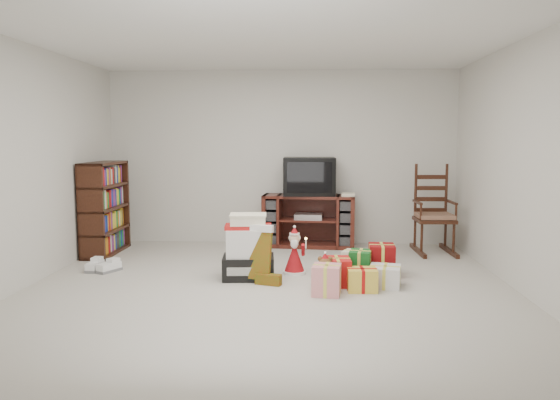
# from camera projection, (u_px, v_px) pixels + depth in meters

# --- Properties ---
(room) EXTENTS (5.01, 5.01, 2.51)m
(room) POSITION_uv_depth(u_px,v_px,m) (268.00, 166.00, 5.41)
(room) COLOR beige
(room) RESTS_ON ground
(tv_stand) EXTENTS (1.31, 0.55, 0.73)m
(tv_stand) POSITION_uv_depth(u_px,v_px,m) (309.00, 221.00, 7.71)
(tv_stand) COLOR #4F1B16
(tv_stand) RESTS_ON floor
(bookshelf) EXTENTS (0.33, 1.00, 1.22)m
(bookshelf) POSITION_uv_depth(u_px,v_px,m) (105.00, 210.00, 7.23)
(bookshelf) COLOR #3B1C10
(bookshelf) RESTS_ON floor
(rocking_chair) EXTENTS (0.52, 0.83, 1.23)m
(rocking_chair) POSITION_uv_depth(u_px,v_px,m) (433.00, 221.00, 7.33)
(rocking_chair) COLOR #3B1C10
(rocking_chair) RESTS_ON floor
(gift_pile) EXTENTS (0.58, 0.44, 0.69)m
(gift_pile) POSITION_uv_depth(u_px,v_px,m) (248.00, 251.00, 5.94)
(gift_pile) COLOR black
(gift_pile) RESTS_ON floor
(red_suitcase) EXTENTS (0.37, 0.22, 0.53)m
(red_suitcase) POSITION_uv_depth(u_px,v_px,m) (252.00, 259.00, 5.89)
(red_suitcase) COLOR maroon
(red_suitcase) RESTS_ON floor
(stocking) EXTENTS (0.32, 0.21, 0.63)m
(stocking) POSITION_uv_depth(u_px,v_px,m) (261.00, 254.00, 5.75)
(stocking) COLOR #0C7015
(stocking) RESTS_ON floor
(teddy_bear) EXTENTS (0.22, 0.20, 0.33)m
(teddy_bear) POSITION_uv_depth(u_px,v_px,m) (325.00, 275.00, 5.55)
(teddy_bear) COLOR brown
(teddy_bear) RESTS_ON floor
(santa_figurine) EXTENTS (0.26, 0.25, 0.54)m
(santa_figurine) POSITION_uv_depth(u_px,v_px,m) (294.00, 256.00, 6.16)
(santa_figurine) COLOR maroon
(santa_figurine) RESTS_ON floor
(mrs_claus_figurine) EXTENTS (0.28, 0.26, 0.57)m
(mrs_claus_figurine) POSITION_uv_depth(u_px,v_px,m) (257.00, 246.00, 6.65)
(mrs_claus_figurine) COLOR maroon
(mrs_claus_figurine) RESTS_ON floor
(sneaker_pair) EXTENTS (0.38, 0.32, 0.10)m
(sneaker_pair) POSITION_uv_depth(u_px,v_px,m) (102.00, 267.00, 6.29)
(sneaker_pair) COLOR white
(sneaker_pair) RESTS_ON floor
(gift_cluster) EXTENTS (0.83, 1.21, 0.28)m
(gift_cluster) POSITION_uv_depth(u_px,v_px,m) (358.00, 270.00, 5.76)
(gift_cluster) COLOR red
(gift_cluster) RESTS_ON floor
(crt_television) EXTENTS (0.72, 0.53, 0.53)m
(crt_television) POSITION_uv_depth(u_px,v_px,m) (309.00, 176.00, 7.65)
(crt_television) COLOR black
(crt_television) RESTS_ON tv_stand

